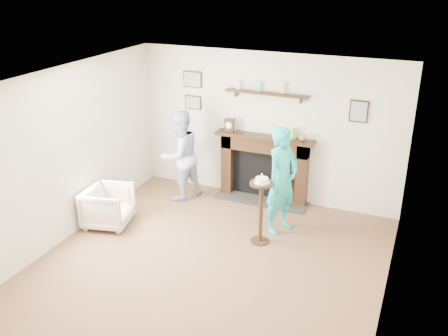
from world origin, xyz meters
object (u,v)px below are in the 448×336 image
at_px(woman, 280,229).
at_px(pedestal_table, 261,201).
at_px(armchair, 110,224).
at_px(man, 182,197).

bearing_deg(woman, pedestal_table, -177.33).
xyz_separation_m(armchair, man, (0.57, 1.32, 0.00)).
bearing_deg(pedestal_table, man, 153.08).
xyz_separation_m(woman, pedestal_table, (-0.16, -0.46, 0.67)).
bearing_deg(woman, armchair, 131.80).
distance_m(armchair, pedestal_table, 2.46).
bearing_deg(man, armchair, -0.31).
relative_size(woman, pedestal_table, 1.52).
xyz_separation_m(man, pedestal_table, (1.76, -0.89, 0.67)).
distance_m(armchair, woman, 2.64).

